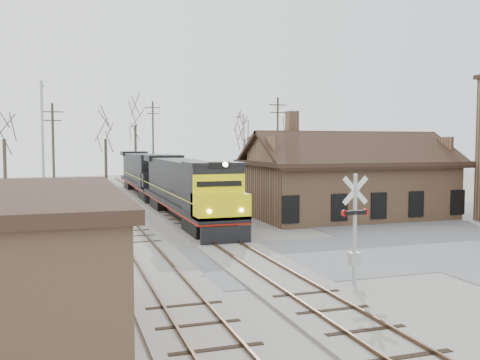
% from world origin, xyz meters
% --- Properties ---
extents(ground, '(140.00, 140.00, 0.00)m').
position_xyz_m(ground, '(0.00, 0.00, 0.00)').
color(ground, gray).
rests_on(ground, ground).
extents(road, '(60.00, 9.00, 0.03)m').
position_xyz_m(road, '(0.00, 0.00, 0.01)').
color(road, slate).
rests_on(road, ground).
extents(track_main, '(3.40, 90.00, 0.24)m').
position_xyz_m(track_main, '(0.00, 15.00, 0.07)').
color(track_main, gray).
rests_on(track_main, ground).
extents(track_siding, '(3.40, 90.00, 0.24)m').
position_xyz_m(track_siding, '(-4.50, 15.00, 0.07)').
color(track_siding, gray).
rests_on(track_siding, ground).
extents(depot, '(15.20, 9.31, 7.90)m').
position_xyz_m(depot, '(11.99, 12.00, 2.41)').
color(depot, '#9F7352').
rests_on(depot, ground).
extents(locomotive_lead, '(3.02, 20.24, 4.49)m').
position_xyz_m(locomotive_lead, '(0.00, 13.56, 2.36)').
color(locomotive_lead, black).
rests_on(locomotive_lead, ground).
extents(locomotive_trailing, '(3.02, 20.24, 4.25)m').
position_xyz_m(locomotive_trailing, '(0.00, 34.08, 2.36)').
color(locomotive_trailing, black).
rests_on(locomotive_trailing, ground).
extents(crossbuck_near, '(1.24, 0.33, 4.35)m').
position_xyz_m(crossbuck_near, '(2.56, -4.95, 2.02)').
color(crossbuck_near, '#A5A8AD').
rests_on(crossbuck_near, ground).
extents(crossbuck_far, '(1.09, 0.31, 3.83)m').
position_xyz_m(crossbuck_far, '(-7.56, 5.58, 1.81)').
color(crossbuck_far, '#A5A8AD').
rests_on(crossbuck_far, ground).
extents(streetlight_a, '(0.25, 2.04, 9.81)m').
position_xyz_m(streetlight_a, '(-9.58, 16.14, 5.45)').
color(streetlight_a, '#A5A8AD').
rests_on(streetlight_a, ground).
extents(streetlight_b, '(0.25, 2.04, 8.15)m').
position_xyz_m(streetlight_b, '(7.35, 23.02, 4.60)').
color(streetlight_b, '#A5A8AD').
rests_on(streetlight_b, ground).
extents(streetlight_c, '(0.25, 2.04, 8.11)m').
position_xyz_m(streetlight_c, '(11.43, 33.45, 4.58)').
color(streetlight_c, '#A5A8AD').
rests_on(streetlight_c, ground).
extents(utility_pole_a, '(2.00, 0.24, 9.22)m').
position_xyz_m(utility_pole_a, '(-9.13, 29.46, 4.83)').
color(utility_pole_a, '#382D23').
rests_on(utility_pole_a, ground).
extents(utility_pole_b, '(2.00, 0.24, 10.99)m').
position_xyz_m(utility_pole_b, '(3.07, 47.58, 5.73)').
color(utility_pole_b, '#382D23').
rests_on(utility_pole_b, ground).
extents(utility_pole_c, '(2.00, 0.24, 10.39)m').
position_xyz_m(utility_pole_c, '(13.63, 30.02, 5.42)').
color(utility_pole_c, '#382D23').
rests_on(utility_pole_c, ground).
extents(tree_a, '(3.94, 3.94, 9.65)m').
position_xyz_m(tree_a, '(-13.42, 30.54, 6.86)').
color(tree_a, '#382D23').
rests_on(tree_a, ground).
extents(tree_b, '(3.97, 3.97, 9.73)m').
position_xyz_m(tree_b, '(-3.75, 38.07, 6.92)').
color(tree_b, '#382D23').
rests_on(tree_b, ground).
extents(tree_c, '(5.25, 5.25, 12.86)m').
position_xyz_m(tree_c, '(0.72, 47.19, 9.17)').
color(tree_c, '#382D23').
rests_on(tree_c, ground).
extents(tree_d, '(4.06, 4.06, 9.94)m').
position_xyz_m(tree_d, '(14.11, 42.45, 7.08)').
color(tree_d, '#382D23').
rests_on(tree_d, ground).
extents(tree_e, '(4.02, 4.02, 9.84)m').
position_xyz_m(tree_e, '(19.15, 39.52, 7.00)').
color(tree_e, '#382D23').
rests_on(tree_e, ground).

